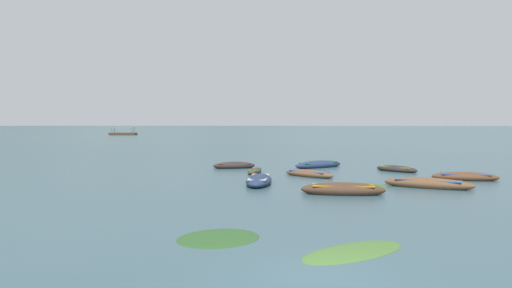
# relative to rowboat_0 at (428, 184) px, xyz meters

# --- Properties ---
(ground_plane) EXTENTS (6000.00, 6000.00, 0.00)m
(ground_plane) POSITION_rel_rowboat_0_xyz_m (-7.10, 1485.57, -0.21)
(ground_plane) COLOR #385660
(mountain_1) EXTENTS (1061.10, 1061.10, 261.55)m
(mountain_1) POSITION_rel_rowboat_0_xyz_m (-664.21, 1728.91, 130.56)
(mountain_1) COLOR #56665B
(mountain_1) RESTS_ON ground
(mountain_2) EXTENTS (698.36, 698.36, 200.60)m
(mountain_2) POSITION_rel_rowboat_0_xyz_m (-195.79, 1507.96, 100.09)
(mountain_2) COLOR #4C5B56
(mountain_2) RESTS_ON ground
(rowboat_0) EXTENTS (4.66, 3.04, 0.68)m
(rowboat_0) POSITION_rel_rowboat_0_xyz_m (0.00, 0.00, 0.00)
(rowboat_0) COLOR brown
(rowboat_0) RESTS_ON ground
(rowboat_1) EXTENTS (3.02, 3.10, 0.54)m
(rowboat_1) POSITION_rel_rowboat_0_xyz_m (0.50, 8.31, -0.04)
(rowboat_1) COLOR #2D2826
(rowboat_1) RESTS_ON ground
(rowboat_2) EXTENTS (3.55, 3.38, 0.56)m
(rowboat_2) POSITION_rel_rowboat_0_xyz_m (-6.03, 4.87, -0.04)
(rowboat_2) COLOR brown
(rowboat_2) RESTS_ON ground
(rowboat_3) EXTENTS (4.02, 1.99, 0.61)m
(rowboat_3) POSITION_rel_rowboat_0_xyz_m (3.36, 3.48, -0.02)
(rowboat_3) COLOR brown
(rowboat_3) RESTS_ON ground
(rowboat_4) EXTENTS (4.40, 3.72, 0.68)m
(rowboat_4) POSITION_rel_rowboat_0_xyz_m (-4.84, 11.01, 0.00)
(rowboat_4) COLOR navy
(rowboat_4) RESTS_ON ground
(rowboat_5) EXTENTS (3.44, 1.90, 0.63)m
(rowboat_5) POSITION_rel_rowboat_0_xyz_m (-11.42, 10.08, -0.01)
(rowboat_5) COLOR #2D2826
(rowboat_5) RESTS_ON ground
(rowboat_6) EXTENTS (1.62, 4.34, 0.67)m
(rowboat_6) POSITION_rel_rowboat_0_xyz_m (-9.11, 0.99, -0.00)
(rowboat_6) COLOR navy
(rowboat_6) RESTS_ON ground
(rowboat_7) EXTENTS (4.14, 1.52, 0.72)m
(rowboat_7) POSITION_rel_rowboat_0_xyz_m (-4.88, -2.49, 0.01)
(rowboat_7) COLOR #4C3323
(rowboat_7) RESTS_ON ground
(rowboat_9) EXTENTS (1.17, 3.20, 0.41)m
(rowboat_9) POSITION_rel_rowboat_0_xyz_m (-9.66, 6.92, -0.08)
(rowboat_9) COLOR #4C3323
(rowboat_9) RESTS_ON ground
(ferry_0) EXTENTS (8.28, 3.34, 2.54)m
(ferry_0) POSITION_rel_rowboat_0_xyz_m (-56.73, 114.11, 0.24)
(ferry_0) COLOR #4C3323
(ferry_0) RESTS_ON ground
(weed_patch_0) EXTENTS (2.27, 2.47, 0.14)m
(weed_patch_0) POSITION_rel_rowboat_0_xyz_m (-2.89, 0.79, -0.21)
(weed_patch_0) COLOR #38662D
(weed_patch_0) RESTS_ON ground
(weed_patch_1) EXTENTS (3.64, 3.27, 0.14)m
(weed_patch_1) POSITION_rel_rowboat_0_xyz_m (-6.00, -12.39, -0.21)
(weed_patch_1) COLOR #477033
(weed_patch_1) RESTS_ON ground
(weed_patch_2) EXTENTS (3.38, 3.34, 0.14)m
(weed_patch_2) POSITION_rel_rowboat_0_xyz_m (-9.79, -11.15, -0.21)
(weed_patch_2) COLOR #2D5628
(weed_patch_2) RESTS_ON ground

